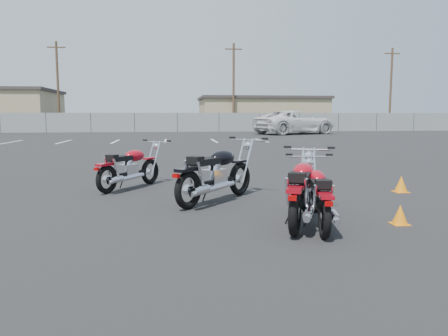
{
  "coord_description": "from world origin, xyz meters",
  "views": [
    {
      "loc": [
        -0.74,
        -6.97,
        1.57
      ],
      "look_at": [
        0.2,
        0.6,
        0.65
      ],
      "focal_mm": 35.0,
      "sensor_mm": 36.0,
      "label": 1
    }
  ],
  "objects": [
    {
      "name": "utility_pole_b",
      "position": [
        -12.0,
        40.0,
        4.69
      ],
      "size": [
        1.8,
        0.24,
        9.0
      ],
      "color": "#453020",
      "rests_on": "ground"
    },
    {
      "name": "chainlink_fence",
      "position": [
        -0.0,
        35.0,
        0.9
      ],
      "size": [
        80.06,
        0.06,
        1.8
      ],
      "color": "slate",
      "rests_on": "ground"
    },
    {
      "name": "tan_building_east",
      "position": [
        10.0,
        44.0,
        1.86
      ],
      "size": [
        14.4,
        9.4,
        3.7
      ],
      "color": "tan",
      "rests_on": "ground"
    },
    {
      "name": "motorcycle_second_black",
      "position": [
        0.09,
        0.84,
        0.52
      ],
      "size": [
        1.89,
        2.02,
        1.14
      ],
      "color": "black",
      "rests_on": "ground"
    },
    {
      "name": "utility_pole_d",
      "position": [
        24.0,
        40.0,
        4.69
      ],
      "size": [
        1.8,
        0.24,
        9.0
      ],
      "color": "#453020",
      "rests_on": "ground"
    },
    {
      "name": "utility_pole_c",
      "position": [
        6.0,
        39.0,
        4.69
      ],
      "size": [
        1.8,
        0.24,
        9.0
      ],
      "color": "#453020",
      "rests_on": "ground"
    },
    {
      "name": "motorcycle_third_red",
      "position": [
        1.33,
        -1.08,
        0.44
      ],
      "size": [
        0.79,
        1.95,
        0.96
      ],
      "color": "black",
      "rests_on": "ground"
    },
    {
      "name": "white_van",
      "position": [
        9.73,
        28.8,
        1.55
      ],
      "size": [
        6.24,
        8.78,
        3.1
      ],
      "primitive_type": "imported",
      "rotation": [
        0.0,
        0.0,
        1.98
      ],
      "color": "silver",
      "rests_on": "ground"
    },
    {
      "name": "ground",
      "position": [
        0.0,
        0.0,
        0.0
      ],
      "size": [
        120.0,
        120.0,
        0.0
      ],
      "primitive_type": "plane",
      "color": "black",
      "rests_on": "ground"
    },
    {
      "name": "motorcycle_rear_red",
      "position": [
        1.16,
        -0.91,
        0.48
      ],
      "size": [
        1.27,
        2.12,
        1.06
      ],
      "color": "black",
      "rests_on": "ground"
    },
    {
      "name": "parking_line_stripes",
      "position": [
        -2.5,
        20.0,
        0.0
      ],
      "size": [
        15.12,
        4.0,
        0.01
      ],
      "color": "silver",
      "rests_on": "ground"
    },
    {
      "name": "training_cone_near",
      "position": [
        3.97,
        1.38,
        0.17
      ],
      "size": [
        0.28,
        0.28,
        0.34
      ],
      "color": "orange",
      "rests_on": "ground"
    },
    {
      "name": "motorcycle_front_red",
      "position": [
        -1.61,
        2.5,
        0.46
      ],
      "size": [
        1.51,
        1.89,
        1.01
      ],
      "color": "black",
      "rests_on": "ground"
    },
    {
      "name": "training_cone_far",
      "position": [
        2.56,
        -1.14,
        0.14
      ],
      "size": [
        0.24,
        0.24,
        0.29
      ],
      "color": "orange",
      "rests_on": "ground"
    }
  ]
}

